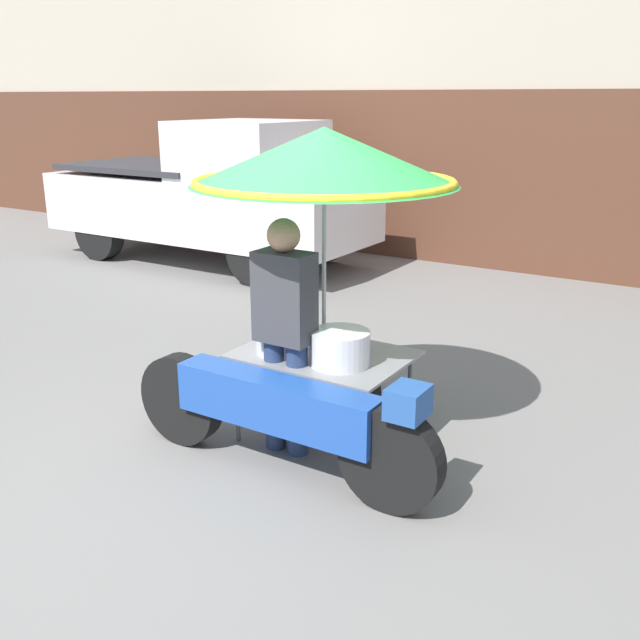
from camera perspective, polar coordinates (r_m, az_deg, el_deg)
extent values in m
plane|color=slate|center=(4.60, -10.05, -13.00)|extent=(36.00, 36.00, 0.00)
cube|color=#B2A893|center=(10.92, 18.30, 15.72)|extent=(28.00, 2.00, 4.28)
cube|color=#563323|center=(9.99, 16.28, 10.38)|extent=(23.80, 0.06, 2.40)
cylinder|color=black|center=(4.19, 5.67, -11.03)|extent=(0.64, 0.14, 0.64)
cylinder|color=black|center=(5.03, -11.00, -6.23)|extent=(0.64, 0.14, 0.64)
cube|color=#1E479E|center=(4.49, -3.52, -6.67)|extent=(1.42, 0.24, 0.32)
cube|color=#234C93|center=(3.99, 7.05, -6.54)|extent=(0.20, 0.24, 0.18)
cylinder|color=black|center=(5.19, 1.76, -5.50)|extent=(0.57, 0.14, 0.57)
cylinder|color=#515156|center=(4.49, 3.25, -9.06)|extent=(0.03, 0.03, 0.62)
cylinder|color=#515156|center=(5.06, 7.14, -5.98)|extent=(0.03, 0.03, 0.62)
cylinder|color=#515156|center=(4.98, -6.64, -6.35)|extent=(0.03, 0.03, 0.62)
cylinder|color=#515156|center=(5.51, -2.07, -3.88)|extent=(0.03, 0.03, 0.62)
cube|color=gray|center=(4.87, 0.31, -2.77)|extent=(1.14, 0.83, 0.02)
cylinder|color=#B2B2B7|center=(4.70, 0.32, 3.86)|extent=(0.03, 0.03, 1.14)
cone|color=green|center=(4.58, 0.34, 12.98)|extent=(1.71, 1.71, 0.36)
torus|color=yellow|center=(4.60, 0.34, 11.01)|extent=(1.68, 1.68, 0.05)
cylinder|color=#B7B7BC|center=(4.85, -3.18, -1.59)|extent=(0.34, 0.34, 0.18)
cylinder|color=silver|center=(4.63, 1.61, -2.24)|extent=(0.39, 0.39, 0.23)
cylinder|color=#B7B7BC|center=(5.02, 0.76, -1.66)|extent=(0.24, 0.24, 0.06)
cylinder|color=navy|center=(4.85, -3.61, -5.89)|extent=(0.14, 0.14, 0.79)
cylinder|color=navy|center=(4.75, -1.83, -6.35)|extent=(0.14, 0.14, 0.79)
cube|color=#38383D|center=(4.57, -2.86, 1.83)|extent=(0.38, 0.22, 0.59)
sphere|color=tan|center=(4.48, -2.93, 6.79)|extent=(0.21, 0.21, 0.21)
cylinder|color=black|center=(9.09, -5.13, 5.22)|extent=(0.79, 0.24, 0.79)
cylinder|color=black|center=(10.35, 0.09, 6.78)|extent=(0.79, 0.24, 0.79)
cylinder|color=black|center=(11.05, -17.25, 6.68)|extent=(0.79, 0.24, 0.79)
cylinder|color=black|center=(12.10, -11.68, 7.98)|extent=(0.79, 0.24, 0.79)
cube|color=silver|center=(10.51, -8.97, 9.02)|extent=(4.81, 1.83, 0.83)
cube|color=silver|center=(9.94, -5.74, 13.34)|extent=(1.63, 1.68, 0.78)
cube|color=#2D2D33|center=(11.10, -12.94, 11.91)|extent=(2.50, 1.76, 0.08)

